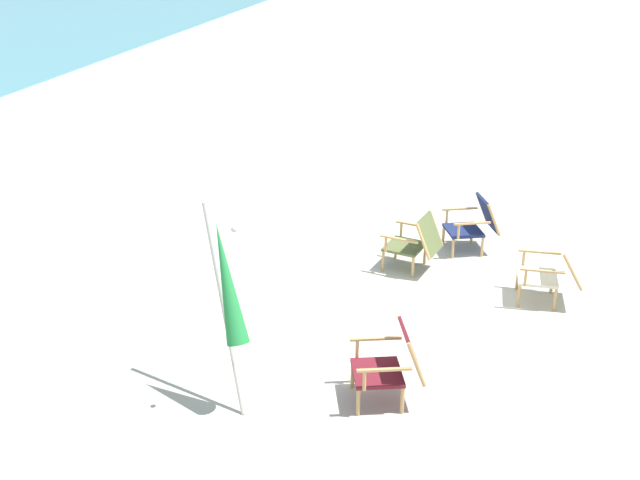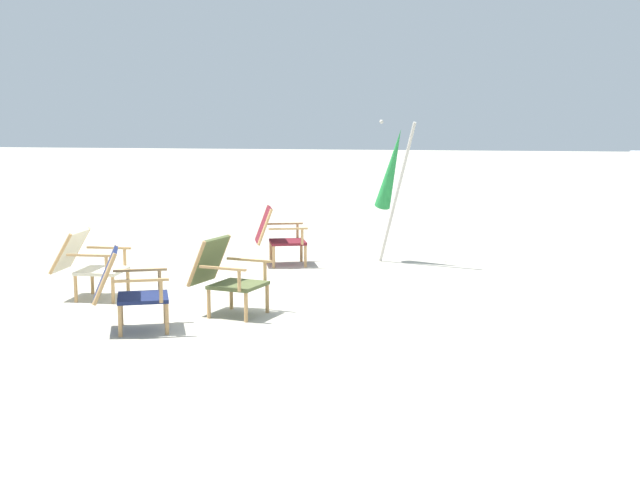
% 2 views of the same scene
% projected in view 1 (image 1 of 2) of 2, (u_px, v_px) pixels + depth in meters
% --- Properties ---
extents(ground_plane, '(80.00, 80.00, 0.00)m').
position_uv_depth(ground_plane, '(434.00, 303.00, 9.39)').
color(ground_plane, '#B7AF9E').
extents(beach_chair_front_right, '(0.79, 0.87, 0.80)m').
position_uv_depth(beach_chair_front_right, '(475.00, 223.00, 10.69)').
color(beach_chair_front_right, '#19234C').
rests_on(beach_chair_front_right, ground).
extents(beach_chair_far_center, '(0.73, 0.83, 0.80)m').
position_uv_depth(beach_chair_far_center, '(416.00, 241.00, 10.09)').
color(beach_chair_far_center, '#515B33').
rests_on(beach_chair_far_center, ground).
extents(beach_chair_front_left, '(0.61, 0.78, 0.78)m').
position_uv_depth(beach_chair_front_left, '(552.00, 271.00, 9.27)').
color(beach_chair_front_left, beige).
rests_on(beach_chair_front_left, ground).
extents(beach_chair_back_right, '(0.75, 0.83, 0.81)m').
position_uv_depth(beach_chair_back_right, '(393.00, 363.00, 7.36)').
color(beach_chair_back_right, maroon).
rests_on(beach_chair_back_right, ground).
extents(umbrella_furled_green, '(0.71, 0.65, 2.00)m').
position_uv_depth(umbrella_furled_green, '(227.00, 285.00, 6.98)').
color(umbrella_furled_green, '#B7B2A8').
rests_on(umbrella_furled_green, ground).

